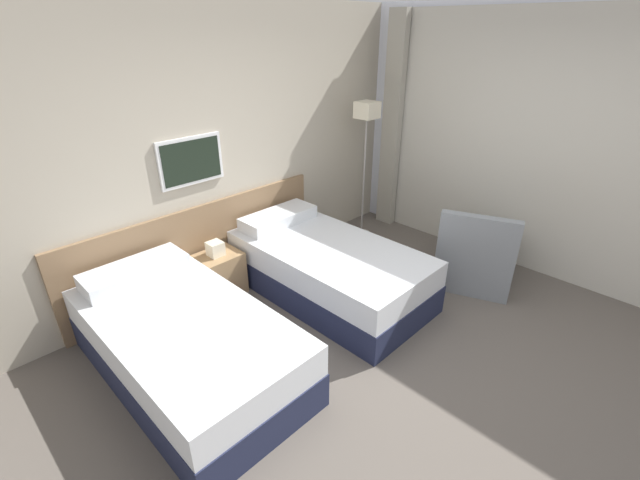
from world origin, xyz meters
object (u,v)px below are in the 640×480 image
(bed_near_door, at_px, (186,343))
(bed_near_window, at_px, (328,268))
(nightstand, at_px, (218,274))
(armchair, at_px, (475,257))
(floor_lamp, at_px, (366,128))

(bed_near_door, xyz_separation_m, bed_near_window, (1.58, 0.00, 0.00))
(bed_near_door, distance_m, bed_near_window, 1.58)
(bed_near_window, distance_m, nightstand, 1.10)
(armchair, bearing_deg, bed_near_window, 31.95)
(bed_near_door, distance_m, armchair, 2.99)
(bed_near_window, relative_size, nightstand, 3.39)
(nightstand, bearing_deg, armchair, -39.54)
(bed_near_window, bearing_deg, bed_near_door, 180.00)
(bed_near_door, xyz_separation_m, armchair, (2.84, -0.93, -0.01))
(floor_lamp, distance_m, armchair, 1.92)
(bed_near_window, relative_size, armchair, 1.94)
(bed_near_door, bearing_deg, bed_near_window, 0.00)
(bed_near_door, relative_size, nightstand, 3.39)
(bed_near_window, height_order, floor_lamp, floor_lamp)
(nightstand, bearing_deg, floor_lamp, -3.61)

